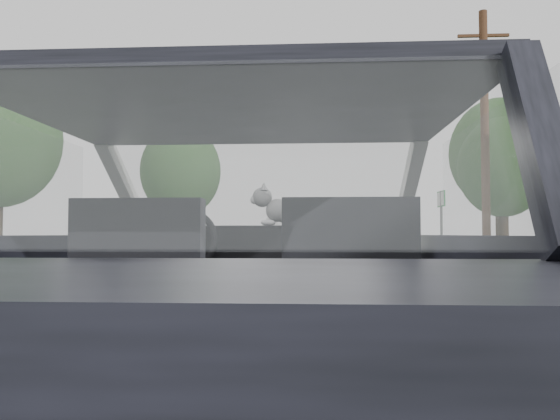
# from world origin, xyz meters

# --- Properties ---
(subject_car) EXTENTS (1.80, 4.00, 1.45)m
(subject_car) POSITION_xyz_m (0.00, 0.00, 0.72)
(subject_car) COLOR black
(subject_car) RESTS_ON ground
(dashboard) EXTENTS (1.58, 0.45, 0.30)m
(dashboard) POSITION_xyz_m (0.00, 0.62, 0.85)
(dashboard) COLOR black
(dashboard) RESTS_ON subject_car
(driver_seat) EXTENTS (0.50, 0.72, 0.42)m
(driver_seat) POSITION_xyz_m (-0.40, -0.29, 0.88)
(driver_seat) COLOR #21222A
(driver_seat) RESTS_ON subject_car
(passenger_seat) EXTENTS (0.50, 0.72, 0.42)m
(passenger_seat) POSITION_xyz_m (0.40, -0.29, 0.88)
(passenger_seat) COLOR #21222A
(passenger_seat) RESTS_ON subject_car
(steering_wheel) EXTENTS (0.36, 0.36, 0.04)m
(steering_wheel) POSITION_xyz_m (-0.40, 0.33, 0.92)
(steering_wheel) COLOR black
(steering_wheel) RESTS_ON dashboard
(cat) EXTENTS (0.54, 0.18, 0.24)m
(cat) POSITION_xyz_m (0.22, 0.61, 1.08)
(cat) COLOR gray
(cat) RESTS_ON dashboard
(guardrail) EXTENTS (0.05, 90.00, 0.32)m
(guardrail) POSITION_xyz_m (4.30, 10.00, 0.58)
(guardrail) COLOR #A8A8A8
(guardrail) RESTS_ON ground
(other_car) EXTENTS (2.49, 5.31, 1.69)m
(other_car) POSITION_xyz_m (-0.63, 18.90, 0.85)
(other_car) COLOR silver
(other_car) RESTS_ON ground
(highway_sign) EXTENTS (0.15, 1.11, 2.76)m
(highway_sign) POSITION_xyz_m (5.61, 20.71, 1.38)
(highway_sign) COLOR #13712B
(highway_sign) RESTS_ON ground
(utility_pole) EXTENTS (0.31, 0.31, 8.64)m
(utility_pole) POSITION_xyz_m (6.11, 16.41, 4.32)
(utility_pole) COLOR #543523
(utility_pole) RESTS_ON ground
(tree_2) EXTENTS (5.84, 5.84, 6.71)m
(tree_2) POSITION_xyz_m (9.84, 25.71, 3.35)
(tree_2) COLOR #11350E
(tree_2) RESTS_ON ground
(tree_3) EXTENTS (8.45, 8.45, 10.05)m
(tree_3) POSITION_xyz_m (13.04, 35.82, 5.03)
(tree_3) COLOR #11350E
(tree_3) RESTS_ON ground
(tree_6) EXTENTS (5.58, 5.58, 7.38)m
(tree_6) POSITION_xyz_m (-7.79, 30.15, 3.69)
(tree_6) COLOR #11350E
(tree_6) RESTS_ON ground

